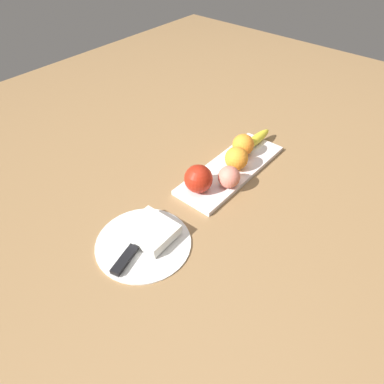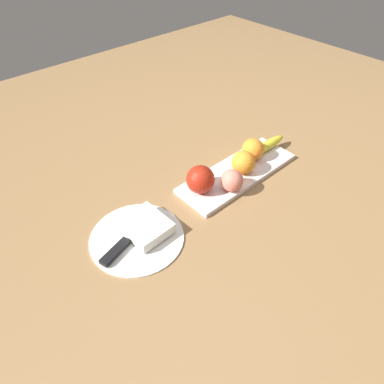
# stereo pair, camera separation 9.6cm
# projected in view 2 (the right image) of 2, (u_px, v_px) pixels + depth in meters

# --- Properties ---
(ground_plane) EXTENTS (2.40, 2.40, 0.00)m
(ground_plane) POSITION_uv_depth(u_px,v_px,m) (246.00, 172.00, 1.10)
(ground_plane) COLOR olive
(fruit_tray) EXTENTS (0.41, 0.14, 0.02)m
(fruit_tray) POSITION_uv_depth(u_px,v_px,m) (238.00, 173.00, 1.08)
(fruit_tray) COLOR white
(fruit_tray) RESTS_ON ground_plane
(apple) EXTENTS (0.08, 0.08, 0.08)m
(apple) POSITION_uv_depth(u_px,v_px,m) (200.00, 179.00, 0.98)
(apple) COLOR #AA2212
(apple) RESTS_ON fruit_tray
(banana) EXTENTS (0.17, 0.03, 0.03)m
(banana) POSITION_uv_depth(u_px,v_px,m) (267.00, 146.00, 1.15)
(banana) COLOR yellow
(banana) RESTS_ON fruit_tray
(orange_near_apple) EXTENTS (0.07, 0.07, 0.07)m
(orange_near_apple) POSITION_uv_depth(u_px,v_px,m) (244.00, 162.00, 1.05)
(orange_near_apple) COLOR orange
(orange_near_apple) RESTS_ON fruit_tray
(orange_near_banana) EXTENTS (0.07, 0.07, 0.07)m
(orange_near_banana) POSITION_uv_depth(u_px,v_px,m) (253.00, 149.00, 1.10)
(orange_near_banana) COLOR orange
(orange_near_banana) RESTS_ON fruit_tray
(peach) EXTENTS (0.07, 0.07, 0.07)m
(peach) POSITION_uv_depth(u_px,v_px,m) (232.00, 180.00, 0.99)
(peach) COLOR #E27B67
(peach) RESTS_ON fruit_tray
(dinner_plate) EXTENTS (0.25, 0.25, 0.01)m
(dinner_plate) POSITION_uv_depth(u_px,v_px,m) (137.00, 237.00, 0.89)
(dinner_plate) COLOR white
(dinner_plate) RESTS_ON ground_plane
(folded_napkin) EXTENTS (0.11, 0.12, 0.03)m
(folded_napkin) POSITION_uv_depth(u_px,v_px,m) (146.00, 226.00, 0.90)
(folded_napkin) COLOR white
(folded_napkin) RESTS_ON dinner_plate
(knife) EXTENTS (0.18, 0.07, 0.01)m
(knife) POSITION_uv_depth(u_px,v_px,m) (119.00, 247.00, 0.86)
(knife) COLOR silver
(knife) RESTS_ON dinner_plate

